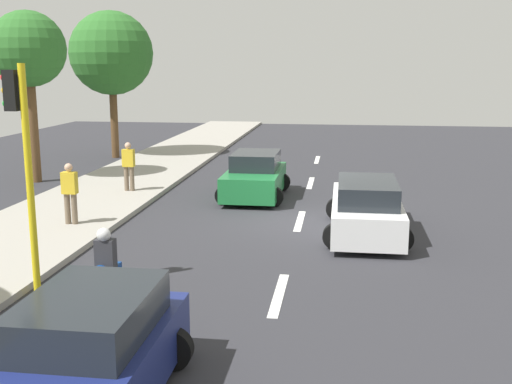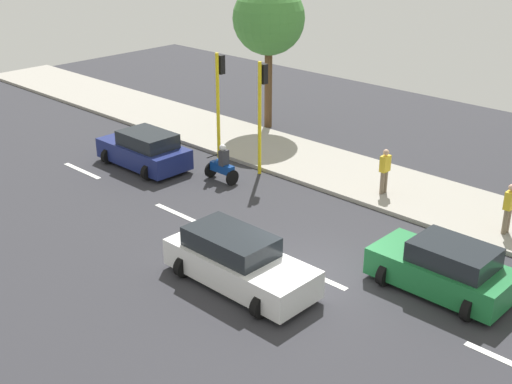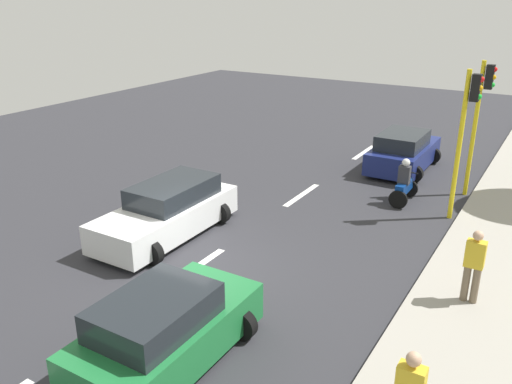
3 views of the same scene
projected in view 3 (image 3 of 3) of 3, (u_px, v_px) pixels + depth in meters
The scene contains 12 objects.
ground_plane at pixel (195, 270), 13.35m from camera, with size 40.00×60.00×0.10m, color #2D2D33.
sidewalk at pixel (494, 360), 9.92m from camera, with size 4.00×60.00×0.15m, color #9E998E.
lane_stripe_mid at pixel (195, 268), 13.33m from camera, with size 0.20×2.40×0.01m, color white.
lane_stripe_south at pixel (302, 195), 18.14m from camera, with size 0.20×2.40×0.01m, color white.
lane_stripe_far_south at pixel (364, 152), 22.94m from camera, with size 0.20×2.40×0.01m, color white.
car_white at pixel (168, 211), 14.97m from camera, with size 2.21×4.59×1.52m.
car_dark_blue at pixel (403, 152), 20.51m from camera, with size 2.26×4.04×1.52m.
car_green at pixel (165, 330), 9.72m from camera, with size 2.22×3.88×1.52m.
motorcycle at pixel (404, 184), 17.27m from camera, with size 0.60×1.30×1.53m.
pedestrian_by_tree at pixel (474, 264), 11.36m from camera, with size 0.40×0.24×1.69m.
traffic_light_corner at pixel (466, 125), 15.25m from camera, with size 0.49×0.24×4.50m.
traffic_light_midblock at pixel (480, 110), 17.13m from camera, with size 0.49×0.24×4.50m.
Camera 3 is at (7.42, -9.29, 6.52)m, focal length 37.30 mm.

